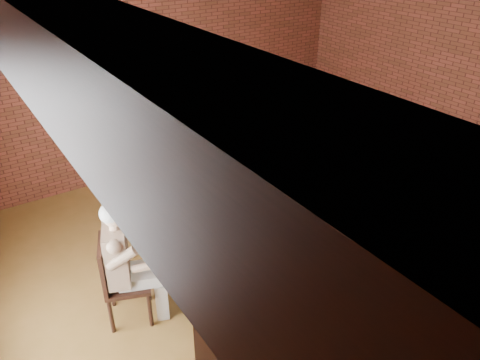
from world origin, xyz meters
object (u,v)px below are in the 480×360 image
chair_c (118,278)px  diner_c (125,263)px  chair_b (167,217)px  smartphone (283,256)px  chair_d (224,342)px  diner_e (348,265)px  chair_e (354,278)px  dining_table (235,259)px  chair_a (281,212)px  diner_b (171,209)px  diner_d (225,319)px  diner_a (278,205)px

chair_c → diner_c: (0.08, -0.03, 0.16)m
chair_b → smartphone: 1.66m
chair_d → diner_e: 1.44m
smartphone → diner_c: bearing=151.2°
chair_e → dining_table: bearing=-90.0°
chair_a → smartphone: chair_a is taller
diner_c → chair_b: bearing=-26.2°
diner_b → smartphone: diner_b is taller
diner_c → chair_e: (1.85, -1.24, -0.17)m
diner_c → chair_c: bearing=90.0°
diner_c → diner_d: (0.42, -1.15, 0.01)m
chair_c → diner_d: diner_d is taller
diner_b → chair_d: size_ratio=1.39×
dining_table → diner_a: (0.89, 0.45, 0.11)m
chair_e → smartphone: 0.75m
chair_b → diner_a: bearing=-42.4°
chair_a → chair_d: size_ratio=0.95×
diner_a → smartphone: size_ratio=8.70×
diner_c → smartphone: diner_c is taller
chair_c → diner_c: diner_c is taller
diner_a → diner_d: size_ratio=0.94×
chair_c → diner_e: diner_e is taller
dining_table → chair_c: size_ratio=1.31×
chair_b → chair_e: size_ratio=1.01×
chair_d → chair_e: 1.49m
chair_b → diner_c: (-0.79, -0.74, 0.17)m
chair_c → diner_a: bearing=-68.3°
diner_a → smartphone: (-0.63, -0.89, 0.11)m
diner_c → chair_d: 1.28m
chair_c → diner_b: bearing=-34.2°
chair_a → diner_a: bearing=-90.0°
diner_b → diner_e: diner_b is taller
chair_c → chair_e: 2.31m
chair_c → diner_d: size_ratio=0.69×
chair_a → diner_b: bearing=-142.0°
chair_b → diner_d: size_ratio=0.68×
diner_c → chair_e: diner_c is taller
dining_table → chair_d: bearing=-128.0°
chair_b → chair_c: bearing=-152.3°
chair_b → diner_c: size_ratio=0.69×
chair_b → smartphone: size_ratio=6.34×
chair_c → chair_e: size_ratio=1.02×
diner_c → diner_e: size_ratio=1.03×
chair_a → diner_b: size_ratio=0.69×
chair_b → chair_e: (1.06, -1.98, -0.00)m
diner_c → chair_d: diner_c is taller
dining_table → smartphone: bearing=-59.2°
dining_table → diner_e: 1.12m
dining_table → chair_e: bearing=-45.8°
dining_table → chair_b: (-0.23, 1.12, -0.02)m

